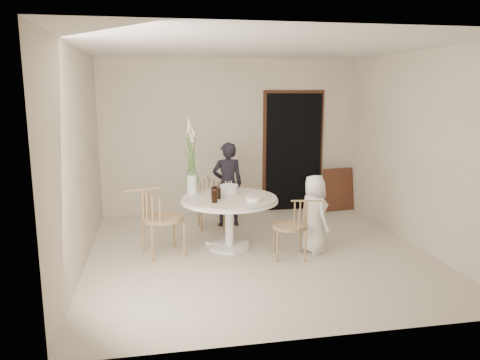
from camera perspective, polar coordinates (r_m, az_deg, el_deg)
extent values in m
plane|color=beige|center=(6.43, 2.22, -8.82)|extent=(4.50, 4.50, 0.00)
plane|color=white|center=(6.06, 2.41, 15.93)|extent=(4.50, 4.50, 0.00)
plane|color=beige|center=(8.29, -1.20, 5.31)|extent=(4.50, 0.00, 4.50)
plane|color=beige|center=(3.97, 9.63, -1.29)|extent=(4.50, 0.00, 4.50)
plane|color=beige|center=(6.01, -19.10, 2.46)|extent=(0.00, 4.50, 4.50)
plane|color=beige|center=(6.96, 20.71, 3.46)|extent=(0.00, 4.50, 4.50)
cube|color=black|center=(8.53, 6.52, 3.38)|extent=(1.00, 0.10, 2.10)
cube|color=brown|center=(8.56, 6.45, 3.81)|extent=(1.12, 0.03, 2.22)
cylinder|color=white|center=(6.59, -1.27, -8.12)|extent=(0.56, 0.56, 0.04)
cylinder|color=white|center=(6.49, -1.28, -5.41)|extent=(0.12, 0.12, 0.65)
cylinder|color=white|center=(6.40, -1.30, -2.49)|extent=(1.33, 1.33, 0.03)
cylinder|color=white|center=(6.39, -1.30, -2.28)|extent=(1.30, 1.30, 0.04)
cube|color=brown|center=(8.70, 11.94, -1.11)|extent=(0.60, 0.25, 0.77)
cylinder|color=#A57E59|center=(7.28, -4.72, -4.79)|extent=(0.03, 0.03, 0.40)
cylinder|color=#A57E59|center=(7.33, -1.95, -4.64)|extent=(0.03, 0.03, 0.40)
cylinder|color=#A57E59|center=(7.62, -5.07, -4.07)|extent=(0.03, 0.03, 0.40)
cylinder|color=#A57E59|center=(7.67, -2.43, -3.93)|extent=(0.03, 0.03, 0.40)
cylinder|color=#A57E59|center=(7.41, -3.56, -2.73)|extent=(0.44, 0.44, 0.04)
cylinder|color=#A57E59|center=(6.37, 4.21, -7.10)|extent=(0.03, 0.03, 0.40)
cylinder|color=#A57E59|center=(6.03, 4.57, -8.16)|extent=(0.03, 0.03, 0.40)
cylinder|color=#A57E59|center=(6.42, 7.42, -7.02)|extent=(0.03, 0.03, 0.40)
cylinder|color=#A57E59|center=(6.09, 7.97, -8.07)|extent=(0.03, 0.03, 0.40)
cylinder|color=#A57E59|center=(6.16, 6.08, -5.64)|extent=(0.45, 0.45, 0.04)
cylinder|color=#A57E59|center=(6.23, -6.80, -7.21)|extent=(0.03, 0.03, 0.48)
cylinder|color=#A57E59|center=(6.61, -8.07, -6.13)|extent=(0.03, 0.03, 0.48)
cylinder|color=#A57E59|center=(6.11, -10.63, -7.70)|extent=(0.03, 0.03, 0.48)
cylinder|color=#A57E59|center=(6.50, -11.68, -6.57)|extent=(0.03, 0.03, 0.48)
cylinder|color=#A57E59|center=(6.28, -9.37, -4.61)|extent=(0.54, 0.54, 0.05)
imported|color=black|center=(7.48, -1.53, -0.54)|extent=(0.51, 0.35, 1.36)
imported|color=white|center=(6.39, 9.01, -4.09)|extent=(0.45, 0.58, 1.06)
cylinder|color=white|center=(6.60, -1.38, -1.13)|extent=(0.25, 0.25, 0.12)
cylinder|color=#FBE29E|center=(6.58, -1.38, -0.40)|extent=(0.01, 0.01, 0.05)
cylinder|color=#FBE29E|center=(6.62, -1.08, -0.33)|extent=(0.01, 0.01, 0.05)
cylinder|color=#FBE29E|center=(6.60, -1.76, -0.37)|extent=(0.01, 0.01, 0.05)
cylinder|color=black|center=(6.29, -2.67, -1.63)|extent=(0.08, 0.08, 0.15)
cylinder|color=black|center=(6.08, -3.14, -2.00)|extent=(0.10, 0.10, 0.16)
cylinder|color=black|center=(6.35, -3.10, -1.45)|extent=(0.09, 0.09, 0.16)
cylinder|color=black|center=(6.36, -3.27, -1.54)|extent=(0.09, 0.09, 0.14)
cylinder|color=white|center=(6.17, 1.65, -2.35)|extent=(0.23, 0.23, 0.05)
cylinder|color=white|center=(6.55, -5.86, -0.58)|extent=(0.15, 0.15, 0.28)
cylinder|color=#456F2F|center=(6.50, -5.68, 2.44)|extent=(0.01, 0.01, 0.69)
cone|color=beige|center=(6.46, -5.74, 5.49)|extent=(0.07, 0.07, 0.18)
cylinder|color=#456F2F|center=(6.52, -5.89, 2.72)|extent=(0.01, 0.01, 0.75)
cone|color=beige|center=(6.47, -5.96, 6.02)|extent=(0.07, 0.07, 0.18)
cylinder|color=#456F2F|center=(6.50, -6.14, 2.96)|extent=(0.01, 0.01, 0.81)
cone|color=beige|center=(6.46, -6.22, 6.53)|extent=(0.07, 0.07, 0.18)
cylinder|color=#456F2F|center=(6.47, -6.18, 3.18)|extent=(0.01, 0.01, 0.87)
cone|color=beige|center=(6.42, -6.26, 7.04)|extent=(0.07, 0.07, 0.18)
cylinder|color=#456F2F|center=(6.46, -5.96, 2.38)|extent=(0.01, 0.01, 0.69)
cone|color=beige|center=(6.42, -6.02, 5.44)|extent=(0.07, 0.07, 0.18)
cylinder|color=#456F2F|center=(6.47, -5.72, 2.66)|extent=(0.01, 0.01, 0.75)
cone|color=beige|center=(6.42, -5.79, 5.99)|extent=(0.07, 0.07, 0.18)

